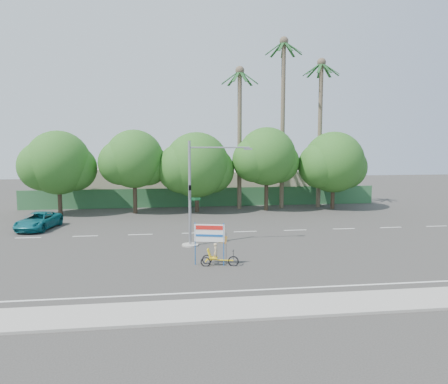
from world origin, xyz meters
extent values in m
plane|color=#33302D|center=(0.00, 0.00, 0.00)|extent=(120.00, 120.00, 0.00)
cube|color=gray|center=(0.00, -7.50, 0.06)|extent=(50.00, 2.40, 0.12)
cube|color=#336B3D|center=(0.00, 21.50, 1.00)|extent=(38.00, 0.08, 2.00)
cube|color=beige|center=(-10.00, 26.00, 2.00)|extent=(12.00, 8.00, 4.00)
cube|color=beige|center=(8.00, 26.00, 1.80)|extent=(14.00, 8.00, 3.60)
cylinder|color=#473828|center=(-14.00, 18.00, 1.76)|extent=(0.40, 0.40, 3.52)
sphere|color=#1F5218|center=(-14.00, 18.00, 4.96)|extent=(6.00, 6.00, 6.00)
sphere|color=#1F5218|center=(-12.65, 18.30, 4.40)|extent=(4.32, 4.32, 4.32)
sphere|color=#1F5218|center=(-15.35, 17.75, 4.64)|extent=(4.56, 4.56, 4.56)
cylinder|color=#473828|center=(-7.00, 18.00, 1.87)|extent=(0.40, 0.40, 3.74)
sphere|color=#1F5218|center=(-7.00, 18.00, 5.27)|extent=(5.60, 5.60, 5.60)
sphere|color=#1F5218|center=(-5.74, 18.30, 4.68)|extent=(4.03, 4.03, 4.03)
sphere|color=#1F5218|center=(-8.26, 17.75, 4.93)|extent=(4.26, 4.26, 4.26)
cylinder|color=#473828|center=(-1.00, 18.00, 1.65)|extent=(0.40, 0.40, 3.30)
sphere|color=#1F5218|center=(-1.00, 18.00, 4.65)|extent=(6.40, 6.40, 6.40)
sphere|color=#1F5218|center=(0.44, 18.30, 4.12)|extent=(4.61, 4.61, 4.61)
sphere|color=#1F5218|center=(-2.44, 17.75, 4.35)|extent=(4.86, 4.86, 4.86)
cylinder|color=#473828|center=(6.00, 18.00, 1.94)|extent=(0.40, 0.40, 3.87)
sphere|color=#1F5218|center=(6.00, 18.00, 5.46)|extent=(5.80, 5.80, 5.80)
sphere|color=#1F5218|center=(7.30, 18.30, 4.84)|extent=(4.18, 4.18, 4.18)
sphere|color=#1F5218|center=(4.70, 17.75, 5.10)|extent=(4.41, 4.41, 4.41)
cylinder|color=#473828|center=(13.00, 18.00, 1.72)|extent=(0.40, 0.40, 3.43)
sphere|color=#1F5218|center=(13.00, 18.00, 4.84)|extent=(6.20, 6.20, 6.20)
sphere|color=#1F5218|center=(14.39, 18.30, 4.29)|extent=(4.46, 4.46, 4.46)
sphere|color=#1F5218|center=(11.61, 17.75, 4.52)|extent=(4.71, 4.71, 4.71)
cylinder|color=#70604C|center=(8.00, 19.50, 8.50)|extent=(0.44, 0.44, 17.00)
sphere|color=#70604C|center=(8.00, 19.50, 17.00)|extent=(0.90, 0.90, 0.90)
cube|color=#1C4C21|center=(8.94, 19.50, 16.34)|extent=(1.91, 0.28, 1.36)
cube|color=#1C4C21|center=(8.72, 20.11, 16.34)|extent=(1.65, 1.44, 1.36)
cube|color=#1C4C21|center=(8.16, 20.43, 16.34)|extent=(0.61, 1.93, 1.36)
cube|color=#1C4C21|center=(7.53, 20.32, 16.34)|extent=(1.20, 1.80, 1.36)
cube|color=#1C4C21|center=(7.11, 19.82, 16.34)|extent=(1.89, 0.92, 1.36)
cube|color=#1C4C21|center=(7.11, 19.18, 16.34)|extent=(1.89, 0.92, 1.36)
cube|color=#1C4C21|center=(7.53, 18.68, 16.34)|extent=(1.20, 1.80, 1.36)
cube|color=#1C4C21|center=(8.16, 18.57, 16.34)|extent=(0.61, 1.93, 1.36)
cube|color=#1C4C21|center=(8.72, 18.89, 16.34)|extent=(1.65, 1.44, 1.36)
cylinder|color=#70604C|center=(12.00, 19.50, 7.50)|extent=(0.44, 0.44, 15.00)
sphere|color=#70604C|center=(12.00, 19.50, 15.00)|extent=(0.90, 0.90, 0.90)
cube|color=#1C4C21|center=(12.94, 19.50, 14.34)|extent=(1.91, 0.28, 1.36)
cube|color=#1C4C21|center=(12.72, 20.11, 14.34)|extent=(1.65, 1.44, 1.36)
cube|color=#1C4C21|center=(12.16, 20.43, 14.34)|extent=(0.61, 1.93, 1.36)
cube|color=#1C4C21|center=(11.53, 20.32, 14.34)|extent=(1.20, 1.80, 1.36)
cube|color=#1C4C21|center=(11.11, 19.82, 14.34)|extent=(1.89, 0.92, 1.36)
cube|color=#1C4C21|center=(11.11, 19.18, 14.34)|extent=(1.89, 0.92, 1.36)
cube|color=#1C4C21|center=(11.53, 18.68, 14.34)|extent=(1.20, 1.80, 1.36)
cube|color=#1C4C21|center=(12.16, 18.57, 14.34)|extent=(0.61, 1.93, 1.36)
cube|color=#1C4C21|center=(12.72, 18.89, 14.34)|extent=(1.65, 1.44, 1.36)
cylinder|color=#70604C|center=(3.50, 19.50, 7.00)|extent=(0.44, 0.44, 14.00)
sphere|color=#70604C|center=(3.50, 19.50, 14.00)|extent=(0.90, 0.90, 0.90)
cube|color=#1C4C21|center=(4.44, 19.50, 13.34)|extent=(1.91, 0.28, 1.36)
cube|color=#1C4C21|center=(4.22, 20.11, 13.34)|extent=(1.65, 1.44, 1.36)
cube|color=#1C4C21|center=(3.66, 20.43, 13.34)|extent=(0.61, 1.93, 1.36)
cube|color=#1C4C21|center=(3.03, 20.32, 13.34)|extent=(1.20, 1.80, 1.36)
cube|color=#1C4C21|center=(2.61, 19.82, 13.34)|extent=(1.89, 0.92, 1.36)
cube|color=#1C4C21|center=(2.61, 19.18, 13.34)|extent=(1.89, 0.92, 1.36)
cube|color=#1C4C21|center=(3.03, 18.68, 13.34)|extent=(1.20, 1.80, 1.36)
cube|color=#1C4C21|center=(3.66, 18.57, 13.34)|extent=(0.61, 1.93, 1.36)
cube|color=#1C4C21|center=(4.22, 18.89, 13.34)|extent=(1.65, 1.44, 1.36)
cylinder|color=gray|center=(-2.50, 4.00, 0.05)|extent=(1.10, 1.10, 0.10)
cylinder|color=gray|center=(-2.50, 4.00, 3.50)|extent=(0.18, 0.18, 7.00)
cylinder|color=gray|center=(-0.50, 4.00, 6.55)|extent=(4.00, 0.10, 0.10)
cube|color=gray|center=(1.40, 4.00, 6.45)|extent=(0.55, 0.20, 0.12)
imported|color=black|center=(-2.50, 3.78, 3.60)|extent=(0.16, 0.20, 1.00)
cube|color=#14662D|center=(-2.15, 4.00, 3.15)|extent=(0.70, 0.04, 0.18)
torus|color=black|center=(-0.38, -1.13, 0.27)|extent=(0.61, 0.22, 0.61)
torus|color=black|center=(-1.81, -0.50, 0.25)|extent=(0.57, 0.20, 0.57)
torus|color=black|center=(-1.93, -0.99, 0.25)|extent=(0.57, 0.20, 0.57)
cube|color=yellow|center=(-1.13, -0.94, 0.32)|extent=(1.50, 0.43, 0.05)
cube|color=yellow|center=(-1.87, -0.75, 0.27)|extent=(0.19, 0.54, 0.05)
cube|color=yellow|center=(-1.47, -0.85, 0.45)|extent=(0.53, 0.48, 0.05)
cube|color=yellow|center=(-1.71, -0.79, 0.70)|extent=(0.29, 0.42, 0.49)
cylinder|color=black|center=(-0.38, -1.13, 0.63)|extent=(0.03, 0.03, 0.50)
cube|color=black|center=(-0.38, -1.13, 0.87)|extent=(0.14, 0.40, 0.04)
imported|color=#CCB284|center=(-1.34, -0.88, 0.79)|extent=(0.31, 0.40, 0.97)
cylinder|color=#1858B4|center=(-2.48, -0.59, 1.22)|extent=(0.06, 0.06, 2.43)
cylinder|color=#1858B4|center=(-0.91, -0.99, 1.22)|extent=(0.06, 0.06, 2.43)
cube|color=white|center=(-1.69, -0.79, 1.85)|extent=(1.67, 0.47, 0.99)
cube|color=red|center=(-1.70, -0.82, 2.16)|extent=(1.49, 0.39, 0.23)
cube|color=#1858B4|center=(-1.70, -0.82, 1.71)|extent=(1.49, 0.39, 0.13)
cylinder|color=black|center=(-0.78, -1.03, 0.95)|extent=(0.02, 0.02, 1.89)
cube|color=red|center=(-1.08, -0.95, 1.53)|extent=(0.78, 0.22, 0.59)
imported|color=#0F616B|center=(-14.12, 11.11, 0.67)|extent=(3.12, 5.16, 1.34)
camera|label=1|loc=(-4.12, -24.65, 6.96)|focal=35.00mm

